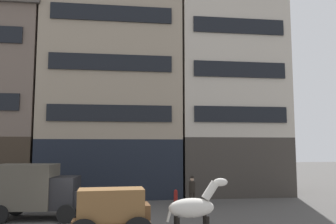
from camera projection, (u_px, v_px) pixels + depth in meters
building_center_left at (113, 73)px, 25.89m from camera, size 10.17×7.16×18.11m
building_center_right at (226, 82)px, 26.96m from camera, size 8.34×7.16×17.25m
cargo_wagon at (112, 213)px, 11.96m from camera, size 2.98×1.67×1.98m
draft_horse at (194, 207)px, 12.35m from camera, size 2.35×0.70×2.30m
delivery_truck_near at (37, 189)px, 16.41m from camera, size 4.48×2.45×2.62m
pedestrian_officer at (192, 190)px, 19.42m from camera, size 0.46×0.46×1.79m
fire_hydrant_curbside at (176, 196)px, 21.02m from camera, size 0.24×0.24×0.83m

